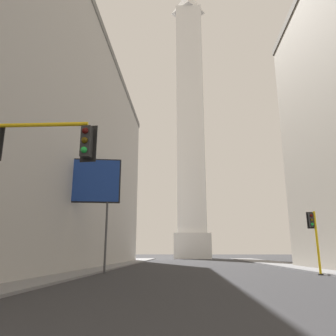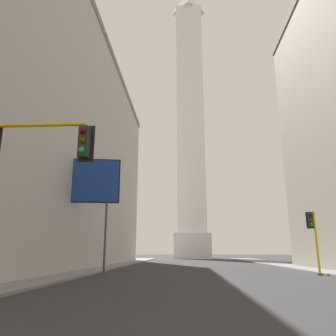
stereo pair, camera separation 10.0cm
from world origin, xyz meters
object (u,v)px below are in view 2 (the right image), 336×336
(obelisk, at_px, (190,116))
(traffic_light_mid_right, at_px, (314,232))
(billboard_sign, at_px, (82,183))
(traffic_light_near_left, at_px, (15,164))

(obelisk, height_order, traffic_light_mid_right, obelisk)
(obelisk, relative_size, billboard_sign, 8.31)
(obelisk, xyz_separation_m, billboard_sign, (-10.60, -58.56, -31.30))
(billboard_sign, bearing_deg, traffic_light_near_left, -79.47)
(traffic_light_near_left, xyz_separation_m, billboard_sign, (-3.14, 16.89, 2.87))
(traffic_light_mid_right, bearing_deg, traffic_light_near_left, -134.12)
(obelisk, bearing_deg, traffic_light_near_left, -95.64)
(obelisk, distance_m, traffic_light_near_left, 83.16)
(traffic_light_near_left, height_order, billboard_sign, billboard_sign)
(traffic_light_near_left, distance_m, traffic_light_mid_right, 22.94)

